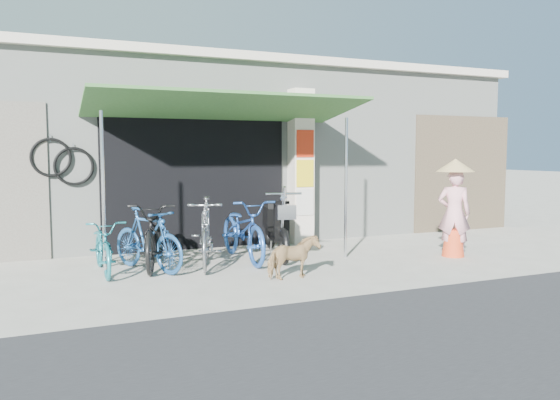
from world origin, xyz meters
name	(u,v)px	position (x,y,z in m)	size (l,w,h in m)	color
ground	(318,271)	(0.00, 0.00, 0.00)	(80.00, 80.00, 0.00)	#AEA99D
bicycle_shop	(219,150)	(0.00, 5.09, 1.83)	(12.30, 5.30, 3.66)	#A9AEA5
shop_pillar	(300,167)	(0.85, 2.45, 1.50)	(0.42, 0.44, 3.00)	beige
awning	(227,109)	(-0.90, 1.63, 2.51)	(4.60, 1.88, 2.72)	#2F5C29
neighbour_right	(462,174)	(5.00, 2.59, 1.30)	(2.60, 0.06, 2.60)	brown
bike_teal	(103,246)	(-2.99, 1.08, 0.41)	(0.54, 1.55, 0.81)	#1B717C
bike_blue	(148,239)	(-2.36, 1.01, 0.48)	(0.45, 1.60, 0.96)	#1D4D86
bike_black	(156,234)	(-2.19, 1.27, 0.51)	(0.68, 1.96, 1.03)	black
bike_silver	(206,232)	(-1.47, 0.97, 0.54)	(0.51, 1.81, 1.09)	#9E9EA2
bike_navy	(243,230)	(-0.77, 1.20, 0.52)	(0.68, 1.96, 1.03)	#224F9F
street_dog	(293,257)	(-0.57, -0.34, 0.31)	(0.33, 0.73, 0.62)	#9A7C51
moped	(276,226)	(-0.12, 1.36, 0.52)	(0.74, 2.01, 1.15)	black
nun	(454,208)	(2.67, 0.13, 0.84)	(0.65, 0.64, 1.68)	pink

